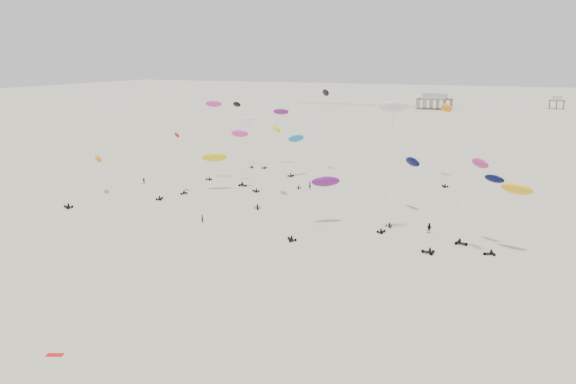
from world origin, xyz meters
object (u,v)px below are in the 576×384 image
at_px(rig_0, 410,170).
at_px(rig_9, 213,118).
at_px(pavilion_small, 557,103).
at_px(rig_4, 296,143).
at_px(spectator_0, 202,223).
at_px(pavilion_main, 435,102).

height_order(rig_0, rig_9, rig_9).
distance_m(pavilion_small, rig_4, 259.95).
xyz_separation_m(rig_9, spectator_0, (17.75, -35.99, -16.48)).
height_order(rig_4, rig_9, rig_9).
bearing_deg(spectator_0, rig_9, -34.91).
relative_size(rig_0, spectator_0, 8.91).
xyz_separation_m(pavilion_main, rig_0, (29.27, -242.47, 4.91)).
bearing_deg(spectator_0, pavilion_main, -62.64).
bearing_deg(spectator_0, pavilion_small, -75.74).
xyz_separation_m(pavilion_small, rig_9, (-94.58, -259.65, 12.99)).
distance_m(pavilion_main, rig_0, 244.28).
xyz_separation_m(pavilion_small, rig_4, (-75.45, -248.69, 5.86)).
distance_m(pavilion_main, spectator_0, 265.76).
xyz_separation_m(rig_4, rig_9, (-19.13, -10.96, 7.13)).
distance_m(rig_0, rig_9, 55.84).
xyz_separation_m(pavilion_small, spectator_0, (-76.83, -295.64, -3.49)).
relative_size(pavilion_small, rig_0, 0.52).
height_order(pavilion_main, rig_4, rig_4).
distance_m(pavilion_main, pavilion_small, 76.16).
distance_m(pavilion_small, rig_0, 275.55).
height_order(rig_4, spectator_0, rig_4).
distance_m(rig_4, spectator_0, 47.89).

